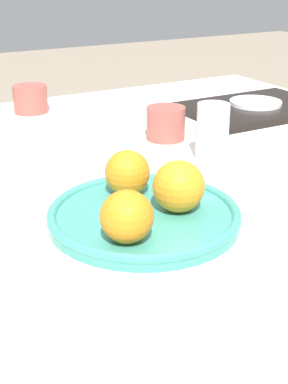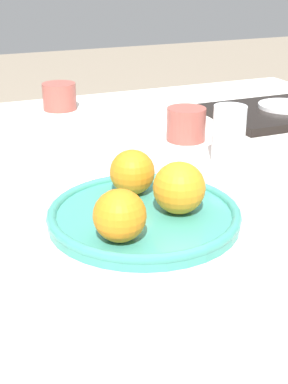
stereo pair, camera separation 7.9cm
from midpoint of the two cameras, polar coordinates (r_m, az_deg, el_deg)
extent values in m
cube|color=silver|center=(1.30, 2.65, -10.61)|extent=(1.36, 1.05, 0.72)
cylinder|color=teal|center=(0.81, 2.80, -2.76)|extent=(0.29, 0.29, 0.02)
torus|color=teal|center=(0.81, 2.81, -2.23)|extent=(0.29, 0.29, 0.02)
sphere|color=orange|center=(0.86, 1.38, 2.09)|extent=(0.07, 0.07, 0.07)
sphere|color=orange|center=(0.71, 0.57, -2.61)|extent=(0.07, 0.07, 0.07)
sphere|color=orange|center=(0.80, 6.62, 0.39)|extent=(0.08, 0.08, 0.08)
cylinder|color=silver|center=(1.06, 11.18, 6.01)|extent=(0.06, 0.06, 0.11)
cube|color=black|center=(1.44, 16.31, 8.19)|extent=(0.37, 0.25, 0.02)
cylinder|color=white|center=(1.43, 16.38, 8.77)|extent=(0.14, 0.14, 0.01)
cylinder|color=#9E4C42|center=(1.19, 6.45, 7.18)|extent=(0.09, 0.09, 0.07)
cylinder|color=#9E4C42|center=(1.45, -7.45, 10.06)|extent=(0.09, 0.09, 0.07)
camera|label=1|loc=(0.04, -87.14, 1.25)|focal=50.00mm
camera|label=2|loc=(0.04, 92.86, -1.25)|focal=50.00mm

